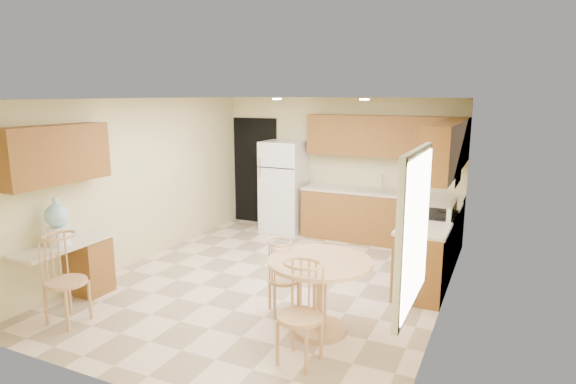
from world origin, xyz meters
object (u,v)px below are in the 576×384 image
at_px(dining_table, 320,285).
at_px(chair_table_b, 296,308).
at_px(chair_desk, 58,273).
at_px(stove, 429,244).
at_px(water_crock, 58,223).
at_px(refrigerator, 284,187).
at_px(chair_table_a, 280,272).

height_order(dining_table, chair_table_b, chair_table_b).
distance_m(dining_table, chair_desk, 2.89).
height_order(stove, dining_table, stove).
bearing_deg(dining_table, water_crock, -167.90).
relative_size(dining_table, chair_table_b, 1.13).
bearing_deg(stove, water_crock, -143.47).
bearing_deg(water_crock, dining_table, 12.10).
xyz_separation_m(refrigerator, water_crock, (-1.05, -4.13, 0.18)).
bearing_deg(chair_desk, dining_table, 111.10).
bearing_deg(water_crock, chair_table_b, -1.36).
xyz_separation_m(refrigerator, chair_table_a, (1.52, -3.29, -0.31)).
height_order(dining_table, chair_table_a, chair_table_a).
bearing_deg(chair_table_b, dining_table, -80.99).
bearing_deg(chair_table_a, stove, 108.32).
bearing_deg(water_crock, chair_table_a, 17.96).
xyz_separation_m(dining_table, chair_table_a, (-0.55, 0.16, 0.00)).
relative_size(refrigerator, water_crock, 2.91).
bearing_deg(dining_table, stove, 70.30).
bearing_deg(refrigerator, chair_table_a, -65.17).
relative_size(refrigerator, dining_table, 1.52).
bearing_deg(chair_desk, refrigerator, 171.42).
xyz_separation_m(refrigerator, dining_table, (2.07, -3.46, -0.31)).
bearing_deg(water_crock, chair_desk, -42.99).
relative_size(refrigerator, stove, 1.57).
bearing_deg(stove, refrigerator, 157.01).
height_order(refrigerator, stove, refrigerator).
height_order(refrigerator, water_crock, refrigerator).
relative_size(dining_table, water_crock, 1.91).
bearing_deg(dining_table, chair_desk, -157.84).
xyz_separation_m(stove, dining_table, (-0.80, -2.24, 0.07)).
height_order(stove, chair_desk, stove).
height_order(chair_table_a, water_crock, water_crock).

